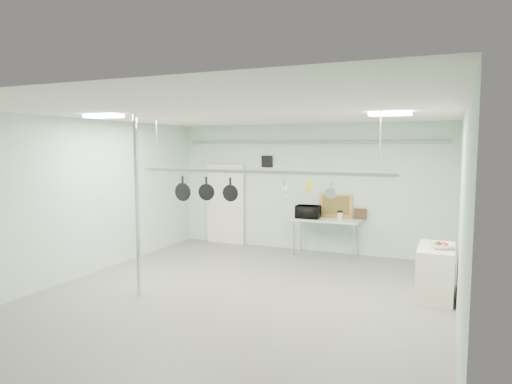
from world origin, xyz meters
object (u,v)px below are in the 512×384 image
at_px(chrome_pole, 137,206).
at_px(side_cabinet, 436,272).
at_px(fruit_bowl, 441,246).
at_px(pot_rack, 257,170).
at_px(prep_table, 326,222).
at_px(skillet_left, 183,189).
at_px(microwave, 308,212).
at_px(coffee_canister, 340,216).
at_px(skillet_mid, 206,188).
at_px(skillet_right, 230,190).

relative_size(chrome_pole, side_cabinet, 2.67).
bearing_deg(fruit_bowl, pot_rack, -162.20).
distance_m(prep_table, skillet_left, 3.96).
bearing_deg(pot_rack, fruit_bowl, 17.80).
bearing_deg(pot_rack, prep_table, 83.09).
xyz_separation_m(microwave, coffee_canister, (0.78, 0.03, -0.06)).
distance_m(side_cabinet, skillet_left, 4.82).
bearing_deg(coffee_canister, prep_table, 169.24).
relative_size(skillet_mid, skillet_right, 0.95).
relative_size(pot_rack, skillet_right, 11.02).
bearing_deg(side_cabinet, prep_table, 139.21).
relative_size(microwave, skillet_right, 1.29).
bearing_deg(side_cabinet, skillet_right, -162.42).
bearing_deg(prep_table, pot_rack, -96.91).
distance_m(chrome_pole, skillet_right, 1.67).
xyz_separation_m(pot_rack, fruit_bowl, (3.02, 0.97, -1.28)).
bearing_deg(microwave, skillet_mid, 71.23).
xyz_separation_m(side_cabinet, fruit_bowl, (0.07, -0.13, 0.50)).
xyz_separation_m(prep_table, coffee_canister, (0.34, -0.07, 0.16)).
height_order(skillet_left, skillet_right, same).
distance_m(fruit_bowl, skillet_mid, 4.26).
height_order(side_cabinet, skillet_left, skillet_left).
bearing_deg(coffee_canister, microwave, -177.83).
bearing_deg(microwave, chrome_pole, 63.85).
bearing_deg(side_cabinet, skillet_mid, -164.50).
xyz_separation_m(chrome_pole, microwave, (1.87, 4.11, -0.54)).
distance_m(microwave, skillet_mid, 3.45).
relative_size(side_cabinet, skillet_right, 2.76).
relative_size(side_cabinet, microwave, 2.13).
xyz_separation_m(microwave, fruit_bowl, (3.05, -2.23, -0.11)).
distance_m(pot_rack, microwave, 3.41).
height_order(prep_table, pot_rack, pot_rack).
height_order(chrome_pole, microwave, chrome_pole).
bearing_deg(fruit_bowl, skillet_left, -167.97).
height_order(skillet_mid, skillet_right, same).
height_order(coffee_canister, skillet_left, skillet_left).
xyz_separation_m(pot_rack, skillet_left, (-1.53, 0.00, -0.39)).
distance_m(coffee_canister, fruit_bowl, 3.21).
bearing_deg(fruit_bowl, skillet_right, -164.69).
bearing_deg(fruit_bowl, microwave, 143.80).
bearing_deg(coffee_canister, fruit_bowl, -44.83).
bearing_deg(side_cabinet, coffee_canister, 135.93).
distance_m(coffee_canister, skillet_left, 4.05).
height_order(chrome_pole, side_cabinet, chrome_pole).
height_order(chrome_pole, coffee_canister, chrome_pole).
xyz_separation_m(chrome_pole, fruit_bowl, (4.92, 1.87, -0.65)).
height_order(side_cabinet, pot_rack, pot_rack).
xyz_separation_m(prep_table, fruit_bowl, (2.62, -2.33, 0.12)).
relative_size(side_cabinet, fruit_bowl, 3.08).
bearing_deg(prep_table, skillet_mid, -113.23).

